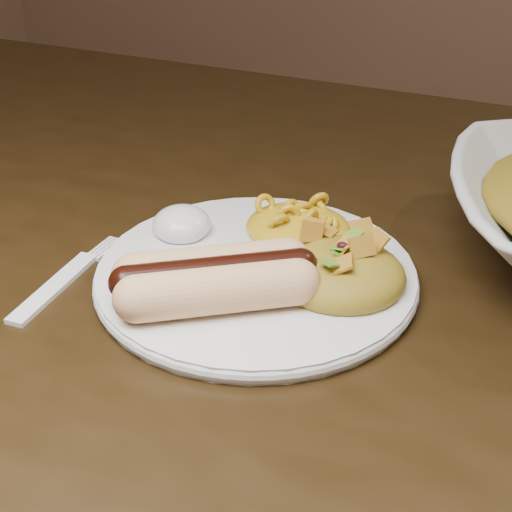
% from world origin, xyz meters
% --- Properties ---
extents(table, '(1.60, 0.90, 0.75)m').
position_xyz_m(table, '(0.00, 0.00, 0.66)').
color(table, black).
rests_on(table, floor).
extents(plate, '(0.29, 0.29, 0.01)m').
position_xyz_m(plate, '(0.05, -0.06, 0.76)').
color(plate, silver).
rests_on(plate, table).
extents(hotdog, '(0.11, 0.12, 0.03)m').
position_xyz_m(hotdog, '(0.04, -0.11, 0.78)').
color(hotdog, '#FFD09B').
rests_on(hotdog, plate).
extents(mac_and_cheese, '(0.09, 0.08, 0.03)m').
position_xyz_m(mac_and_cheese, '(0.06, 0.01, 0.78)').
color(mac_and_cheese, gold).
rests_on(mac_and_cheese, plate).
extents(sour_cream, '(0.06, 0.06, 0.03)m').
position_xyz_m(sour_cream, '(-0.03, -0.03, 0.78)').
color(sour_cream, white).
rests_on(sour_cream, plate).
extents(taco_salad, '(0.10, 0.09, 0.04)m').
position_xyz_m(taco_salad, '(0.11, -0.05, 0.78)').
color(taco_salad, orange).
rests_on(taco_salad, plate).
extents(fork, '(0.03, 0.14, 0.00)m').
position_xyz_m(fork, '(-0.09, -0.13, 0.75)').
color(fork, white).
rests_on(fork, table).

